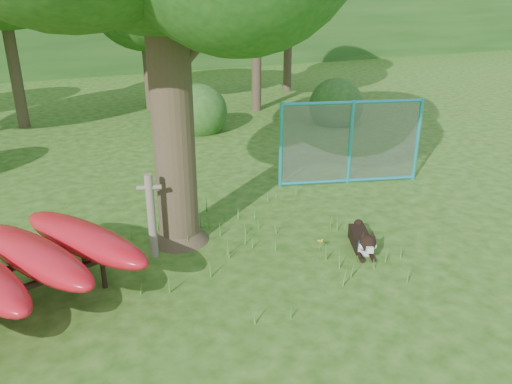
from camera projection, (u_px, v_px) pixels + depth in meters
name	position (u px, v px, depth m)	size (l,w,h in m)	color
ground	(279.00, 281.00, 7.59)	(80.00, 80.00, 0.00)	#244F0F
wooden_post	(151.00, 214.00, 8.05)	(0.39, 0.19, 1.45)	#716255
kayak_rack	(6.00, 264.00, 6.62)	(3.80, 3.41, 0.95)	black
husky_dog	(363.00, 241.00, 8.43)	(0.68, 1.08, 0.53)	black
fence_section	(351.00, 143.00, 11.21)	(3.15, 1.07, 3.19)	#2AA9C5
wildflower_clump	(320.00, 242.00, 8.45)	(0.10, 0.10, 0.20)	#47862C
shrub_right	(335.00, 123.00, 16.92)	(1.80, 1.80, 1.80)	#22521A
shrub_mid	(200.00, 131.00, 15.93)	(1.80, 1.80, 1.80)	#22521A
wooded_hillside	(57.00, 13.00, 29.87)	(80.00, 12.00, 6.00)	#22521A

